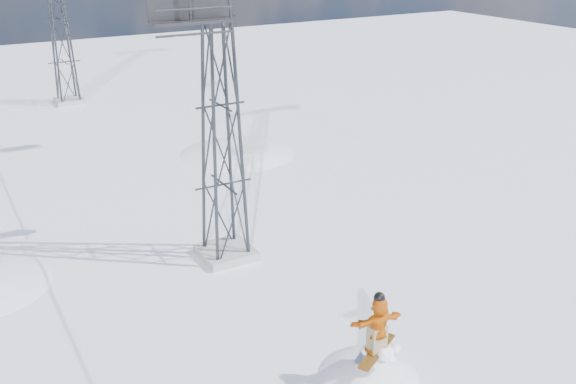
{
  "coord_description": "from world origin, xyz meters",
  "views": [
    {
      "loc": [
        -7.34,
        -10.61,
        10.75
      ],
      "look_at": [
        1.52,
        4.86,
        3.44
      ],
      "focal_mm": 40.0,
      "sensor_mm": 36.0,
      "label": 1
    }
  ],
  "objects": [
    {
      "name": "lift_tower_near",
      "position": [
        0.8,
        8.0,
        5.47
      ],
      "size": [
        5.2,
        1.8,
        11.43
      ],
      "color": "#999999",
      "rests_on": "ground"
    },
    {
      "name": "lift_tower_far",
      "position": [
        0.8,
        33.0,
        5.47
      ],
      "size": [
        5.2,
        1.8,
        11.43
      ],
      "color": "#999999",
      "rests_on": "ground"
    },
    {
      "name": "snow_terrain",
      "position": [
        -4.77,
        21.24,
        -9.59
      ],
      "size": [
        39.0,
        37.0,
        22.0
      ],
      "color": "white",
      "rests_on": "ground"
    },
    {
      "name": "lift_chair_near",
      "position": [
        -1.4,
        4.62,
        8.86
      ],
      "size": [
        2.01,
        0.58,
        2.49
      ],
      "color": "black",
      "rests_on": "ground"
    }
  ]
}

